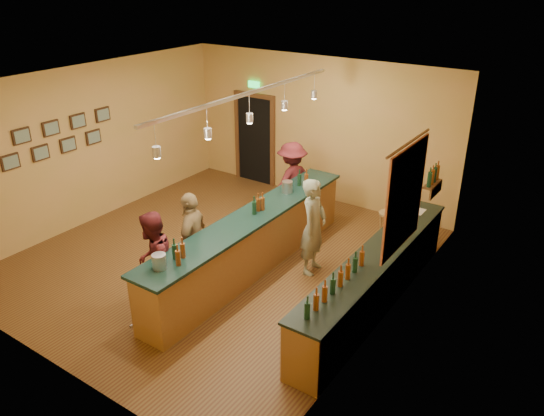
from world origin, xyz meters
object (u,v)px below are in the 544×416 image
Objects in this scene: tasting_bar at (252,239)px; customer_a at (153,262)px; customer_c at (292,181)px; customer_b at (193,239)px; bar_stool at (387,219)px; back_counter at (374,279)px; bartender at (313,227)px.

tasting_bar is 3.12× the size of customer_a.
customer_c is at bearing 104.26° from tasting_bar.
customer_b reaches higher than customer_a.
customer_b reaches higher than tasting_bar.
tasting_bar is 2.71m from bar_stool.
bartender reaches higher than back_counter.
bar_stool is (0.67, 1.63, -0.34)m from bartender.
back_counter is at bearing -113.10° from bartender.
customer_b is (-1.45, -1.45, -0.04)m from bartender.
tasting_bar is 1.09m from bartender.
tasting_bar is 2.96× the size of bartender.
customer_c reaches higher than bar_stool.
bartender is at bearing 57.91° from customer_c.
bartender is 1.03× the size of customer_c.
customer_a is at bearing -118.06° from bar_stool.
bar_stool is (2.12, 3.09, -0.30)m from customer_b.
customer_c is (0.00, 3.93, 0.02)m from customer_a.
customer_c is at bearing -178.80° from bar_stool.
customer_a reaches higher than tasting_bar.
bartender is 1.80m from bar_stool.
tasting_bar is at bearing 29.89° from customer_c.
tasting_bar is 1.87m from customer_a.
customer_b is at bearing 160.43° from customer_a.
bar_stool is at bearing 106.83° from customer_c.
bar_stool is (1.57, 2.20, -0.08)m from tasting_bar.
bartender is 2.05m from customer_b.
bartender reaches higher than tasting_bar.
customer_a is 0.99× the size of customer_b.
back_counter is at bearing 70.19° from customer_c.
customer_a is at bearing 141.39° from bartender.
customer_b reaches higher than back_counter.
customer_b is 3.76m from bar_stool.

